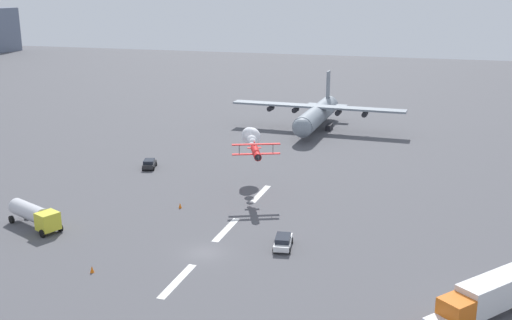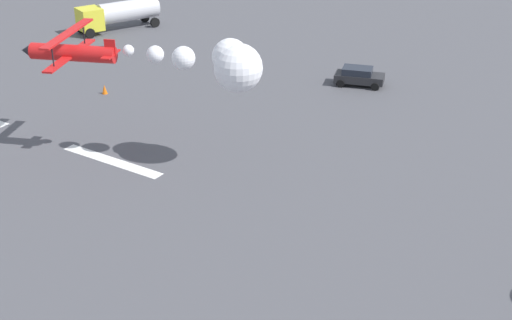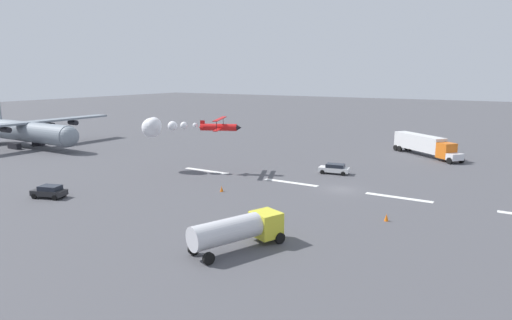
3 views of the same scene
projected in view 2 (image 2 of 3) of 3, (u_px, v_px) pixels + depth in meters
runway_stripe_4 at (112, 161)px, 46.20m from camera, size 8.00×0.90×0.01m
stunt_biplane_red at (203, 62)px, 42.90m from camera, size 14.65×8.69×3.13m
fuel_tanker_truck at (117, 13)px, 73.20m from camera, size 5.66×8.81×2.90m
airport_staff_sedan at (359, 76)px, 58.67m from camera, size 4.37×2.99×1.52m
traffic_cone_far at (105, 89)px, 57.07m from camera, size 0.44×0.44×0.75m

